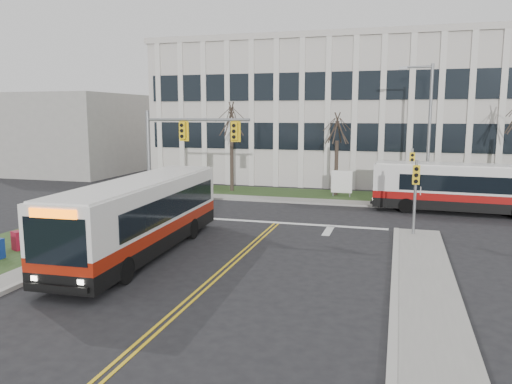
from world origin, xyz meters
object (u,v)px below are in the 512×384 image
(bus_cross, at_px, (468,190))
(directory_sign, at_px, (342,182))
(bus_main, at_px, (141,218))
(newspaper_box_red, at_px, (19,242))
(streetlight, at_px, (427,127))

(bus_cross, bearing_deg, directory_sign, -110.41)
(bus_main, bearing_deg, directory_sign, 65.98)
(bus_cross, relative_size, newspaper_box_red, 11.61)
(bus_main, bearing_deg, streetlight, 49.53)
(newspaper_box_red, bearing_deg, bus_main, 37.32)
(bus_cross, bearing_deg, bus_main, -44.21)
(bus_main, relative_size, newspaper_box_red, 12.51)
(bus_cross, bearing_deg, newspaper_box_red, -50.25)
(directory_sign, xyz_separation_m, bus_main, (-6.70, -16.94, 0.41))
(bus_cross, height_order, newspaper_box_red, bus_cross)
(streetlight, distance_m, newspaper_box_red, 24.84)
(directory_sign, bearing_deg, bus_main, -111.57)
(newspaper_box_red, bearing_deg, directory_sign, 80.11)
(streetlight, bearing_deg, bus_main, -128.02)
(streetlight, bearing_deg, newspaper_box_red, -135.96)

